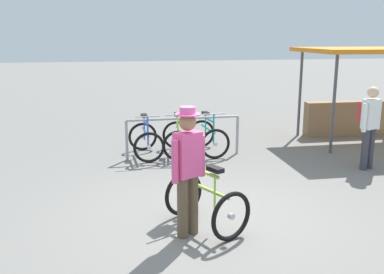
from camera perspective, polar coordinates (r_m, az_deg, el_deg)
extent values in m
plane|color=slate|center=(6.32, 2.26, -10.84)|extent=(80.00, 80.00, 0.00)
cylinder|color=#99999E|center=(9.20, -8.64, -0.46)|extent=(0.06, 0.06, 0.85)
cylinder|color=#99999E|center=(9.65, 6.02, 0.28)|extent=(0.06, 0.06, 0.85)
cylinder|color=#99999E|center=(9.26, -1.14, 2.48)|extent=(2.45, 0.08, 0.05)
torus|color=black|center=(9.92, -6.55, 0.05)|extent=(0.66, 0.12, 0.66)
cylinder|color=#B7B7BC|center=(9.92, -6.55, 0.05)|extent=(0.08, 0.07, 0.08)
torus|color=black|center=(8.94, -5.71, -1.40)|extent=(0.66, 0.12, 0.66)
cylinder|color=#B7B7BC|center=(8.94, -5.71, -1.40)|extent=(0.08, 0.07, 0.08)
cube|color=#2D56B7|center=(9.38, -6.18, 0.70)|extent=(0.07, 0.92, 0.04)
cube|color=#2D56B7|center=(9.28, -6.18, 1.99)|extent=(0.06, 0.61, 0.04)
cylinder|color=#2D56B7|center=(9.54, -6.34, 1.22)|extent=(0.03, 0.03, 0.55)
cube|color=black|center=(9.49, -6.38, 2.85)|extent=(0.13, 0.24, 0.06)
cylinder|color=#2D56B7|center=(8.98, -5.87, 0.74)|extent=(0.03, 0.03, 0.63)
cylinder|color=#B7B7BC|center=(8.92, -5.91, 2.71)|extent=(0.52, 0.05, 0.03)
torus|color=black|center=(10.02, -2.06, 0.26)|extent=(0.66, 0.16, 0.66)
cylinder|color=#B7B7BC|center=(10.02, -2.06, 0.26)|extent=(0.09, 0.07, 0.08)
torus|color=black|center=(9.03, -1.85, -1.19)|extent=(0.66, 0.16, 0.66)
cylinder|color=#B7B7BC|center=(9.03, -1.85, -1.19)|extent=(0.09, 0.07, 0.08)
cube|color=#9ED14C|center=(9.47, -1.97, 0.90)|extent=(0.16, 0.91, 0.04)
cube|color=#9ED14C|center=(9.38, -1.97, 2.17)|extent=(0.12, 0.61, 0.04)
cylinder|color=#9ED14C|center=(9.64, -2.01, 1.42)|extent=(0.03, 0.03, 0.55)
cube|color=black|center=(9.59, -2.02, 3.03)|extent=(0.15, 0.25, 0.06)
cylinder|color=#9ED14C|center=(9.08, -1.89, 0.93)|extent=(0.03, 0.03, 0.63)
cylinder|color=#B7B7BC|center=(9.01, -1.91, 2.89)|extent=(0.52, 0.10, 0.03)
torus|color=black|center=(10.14, 1.23, 0.43)|extent=(0.66, 0.11, 0.66)
cylinder|color=#B7B7BC|center=(10.14, 1.23, 0.43)|extent=(0.08, 0.07, 0.08)
torus|color=black|center=(9.20, 3.11, -0.93)|extent=(0.66, 0.11, 0.66)
cylinder|color=#B7B7BC|center=(9.20, 3.11, -0.93)|extent=(0.08, 0.07, 0.08)
cube|color=teal|center=(9.62, 2.13, 1.09)|extent=(0.11, 0.92, 0.04)
cube|color=teal|center=(9.53, 2.24, 2.35)|extent=(0.08, 0.61, 0.04)
cylinder|color=teal|center=(9.78, 1.80, 1.59)|extent=(0.03, 0.03, 0.55)
cube|color=black|center=(9.73, 1.82, 3.18)|extent=(0.14, 0.25, 0.06)
cylinder|color=teal|center=(9.24, 2.88, 1.14)|extent=(0.03, 0.03, 0.63)
cylinder|color=#B7B7BC|center=(9.18, 2.91, 3.07)|extent=(0.52, 0.07, 0.03)
torus|color=black|center=(5.62, 5.23, -10.42)|extent=(0.62, 0.35, 0.66)
cylinder|color=#B7B7BC|center=(5.62, 5.23, -10.42)|extent=(0.10, 0.09, 0.08)
torus|color=black|center=(6.34, -1.11, -7.53)|extent=(0.62, 0.35, 0.66)
cylinder|color=#B7B7BC|center=(6.34, -1.11, -7.53)|extent=(0.10, 0.09, 0.08)
cube|color=#9ED14C|center=(5.89, 1.87, -6.88)|extent=(0.44, 0.84, 0.04)
cube|color=#9ED14C|center=(5.85, 1.57, -4.67)|extent=(0.30, 0.56, 0.04)
cylinder|color=#9ED14C|center=(5.74, 3.05, -6.90)|extent=(0.03, 0.03, 0.55)
cube|color=black|center=(5.65, 3.09, -4.28)|extent=(0.21, 0.27, 0.06)
cylinder|color=#9ED14C|center=(6.15, -0.44, -5.11)|extent=(0.03, 0.03, 0.63)
cylinder|color=#B7B7BC|center=(6.05, -0.44, -2.28)|extent=(0.48, 0.25, 0.03)
cube|color=gray|center=(6.20, -1.24, -3.07)|extent=(0.32, 0.29, 0.22)
cylinder|color=brown|center=(5.75, 0.14, -8.91)|extent=(0.14, 0.14, 0.82)
cylinder|color=brown|center=(5.65, -1.27, -9.35)|extent=(0.14, 0.14, 0.82)
cube|color=#E54C8C|center=(5.47, -0.58, -2.33)|extent=(0.39, 0.34, 0.58)
cylinder|color=#E54C8C|center=(5.61, 1.29, -2.48)|extent=(0.09, 0.09, 0.55)
cylinder|color=#E54C8C|center=(5.34, -2.26, -3.30)|extent=(0.09, 0.09, 0.55)
sphere|color=#9E7051|center=(5.38, -0.59, 1.98)|extent=(0.22, 0.22, 0.22)
cylinder|color=#E05999|center=(5.36, -0.59, 3.03)|extent=(0.32, 0.32, 0.02)
cylinder|color=#E05999|center=(5.35, -0.59, 3.56)|extent=(0.20, 0.20, 0.09)
cylinder|color=#383842|center=(9.23, 22.55, -1.38)|extent=(0.14, 0.14, 0.82)
cylinder|color=#383842|center=(9.08, 21.92, -1.55)|extent=(0.14, 0.14, 0.82)
cube|color=white|center=(9.02, 22.62, 2.84)|extent=(0.39, 0.31, 0.58)
cylinder|color=white|center=(9.20, 23.46, 2.63)|extent=(0.09, 0.09, 0.55)
cylinder|color=white|center=(8.83, 21.90, 2.38)|extent=(0.09, 0.09, 0.55)
sphere|color=beige|center=(8.96, 22.86, 5.48)|extent=(0.22, 0.22, 0.22)
cube|color=#B23333|center=(9.10, 21.80, 3.13)|extent=(0.29, 0.23, 0.40)
cylinder|color=#4C4C51|center=(11.60, 14.12, 5.52)|extent=(0.07, 0.07, 2.20)
cylinder|color=#4C4C51|center=(10.00, 18.26, 4.07)|extent=(0.07, 0.07, 2.20)
cube|color=orange|center=(11.33, 22.45, 10.60)|extent=(3.16, 2.39, 0.10)
cube|color=olive|center=(12.15, 19.85, 2.36)|extent=(2.35, 0.37, 0.90)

